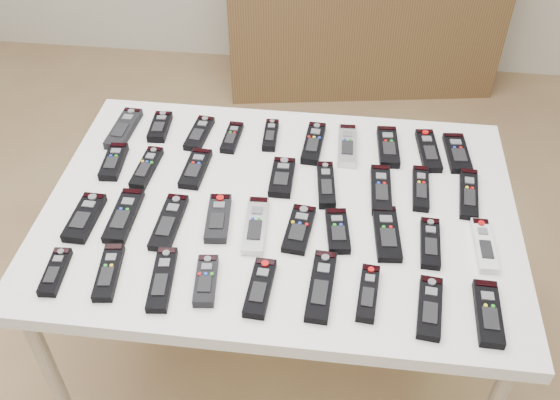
# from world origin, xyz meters

# --- Properties ---
(ground) EXTENTS (4.00, 4.00, 0.00)m
(ground) POSITION_xyz_m (0.00, 0.00, 0.00)
(ground) COLOR #8F6449
(ground) RESTS_ON ground
(table) EXTENTS (1.25, 0.88, 0.78)m
(table) POSITION_xyz_m (0.08, -0.13, 0.72)
(table) COLOR white
(table) RESTS_ON ground
(sideboard) EXTENTS (1.47, 0.61, 0.71)m
(sideboard) POSITION_xyz_m (0.29, 1.78, 0.36)
(sideboard) COLOR #513720
(sideboard) RESTS_ON ground
(remote_0) EXTENTS (0.07, 0.19, 0.02)m
(remote_0) POSITION_xyz_m (-0.44, 0.14, 0.79)
(remote_0) COLOR black
(remote_0) RESTS_ON table
(remote_1) EXTENTS (0.06, 0.14, 0.02)m
(remote_1) POSITION_xyz_m (-0.33, 0.17, 0.79)
(remote_1) COLOR black
(remote_1) RESTS_ON table
(remote_2) EXTENTS (0.07, 0.16, 0.02)m
(remote_2) POSITION_xyz_m (-0.20, 0.15, 0.79)
(remote_2) COLOR black
(remote_2) RESTS_ON table
(remote_3) EXTENTS (0.05, 0.14, 0.02)m
(remote_3) POSITION_xyz_m (-0.10, 0.14, 0.79)
(remote_3) COLOR black
(remote_3) RESTS_ON table
(remote_4) EXTENTS (0.04, 0.14, 0.02)m
(remote_4) POSITION_xyz_m (0.01, 0.16, 0.79)
(remote_4) COLOR black
(remote_4) RESTS_ON table
(remote_5) EXTENTS (0.06, 0.19, 0.02)m
(remote_5) POSITION_xyz_m (0.15, 0.14, 0.79)
(remote_5) COLOR black
(remote_5) RESTS_ON table
(remote_6) EXTENTS (0.06, 0.18, 0.02)m
(remote_6) POSITION_xyz_m (0.24, 0.14, 0.79)
(remote_6) COLOR #B7B7BC
(remote_6) RESTS_ON table
(remote_7) EXTENTS (0.07, 0.18, 0.02)m
(remote_7) POSITION_xyz_m (0.36, 0.15, 0.79)
(remote_7) COLOR black
(remote_7) RESTS_ON table
(remote_8) EXTENTS (0.07, 0.19, 0.02)m
(remote_8) POSITION_xyz_m (0.48, 0.15, 0.79)
(remote_8) COLOR black
(remote_8) RESTS_ON table
(remote_9) EXTENTS (0.07, 0.17, 0.02)m
(remote_9) POSITION_xyz_m (0.56, 0.14, 0.79)
(remote_9) COLOR black
(remote_9) RESTS_ON table
(remote_10) EXTENTS (0.06, 0.15, 0.02)m
(remote_10) POSITION_xyz_m (-0.42, -0.02, 0.79)
(remote_10) COLOR black
(remote_10) RESTS_ON table
(remote_11) EXTENTS (0.05, 0.17, 0.02)m
(remote_11) POSITION_xyz_m (-0.31, -0.03, 0.79)
(remote_11) COLOR black
(remote_11) RESTS_ON table
(remote_12) EXTENTS (0.07, 0.16, 0.02)m
(remote_12) POSITION_xyz_m (-0.18, -0.02, 0.79)
(remote_12) COLOR black
(remote_12) RESTS_ON table
(remote_13) EXTENTS (0.06, 0.15, 0.02)m
(remote_13) POSITION_xyz_m (0.07, -0.03, 0.79)
(remote_13) COLOR black
(remote_13) RESTS_ON table
(remote_14) EXTENTS (0.06, 0.18, 0.02)m
(remote_14) POSITION_xyz_m (0.19, -0.04, 0.79)
(remote_14) COLOR black
(remote_14) RESTS_ON table
(remote_15) EXTENTS (0.06, 0.19, 0.02)m
(remote_15) POSITION_xyz_m (0.34, -0.05, 0.79)
(remote_15) COLOR black
(remote_15) RESTS_ON table
(remote_16) EXTENTS (0.05, 0.17, 0.02)m
(remote_16) POSITION_xyz_m (0.45, -0.03, 0.79)
(remote_16) COLOR black
(remote_16) RESTS_ON table
(remote_17) EXTENTS (0.06, 0.20, 0.02)m
(remote_17) POSITION_xyz_m (0.58, -0.03, 0.79)
(remote_17) COLOR black
(remote_17) RESTS_ON table
(remote_18) EXTENTS (0.06, 0.17, 0.02)m
(remote_18) POSITION_xyz_m (-0.42, -0.25, 0.79)
(remote_18) COLOR black
(remote_18) RESTS_ON table
(remote_19) EXTENTS (0.06, 0.19, 0.02)m
(remote_19) POSITION_xyz_m (-0.32, -0.23, 0.79)
(remote_19) COLOR black
(remote_19) RESTS_ON table
(remote_20) EXTENTS (0.06, 0.20, 0.02)m
(remote_20) POSITION_xyz_m (-0.20, -0.24, 0.79)
(remote_20) COLOR black
(remote_20) RESTS_ON table
(remote_21) EXTENTS (0.07, 0.17, 0.02)m
(remote_21) POSITION_xyz_m (-0.07, -0.21, 0.79)
(remote_21) COLOR black
(remote_21) RESTS_ON table
(remote_22) EXTENTS (0.06, 0.20, 0.02)m
(remote_22) POSITION_xyz_m (0.03, -0.22, 0.79)
(remote_22) COLOR #B7B7BC
(remote_22) RESTS_ON table
(remote_23) EXTENTS (0.08, 0.17, 0.02)m
(remote_23) POSITION_xyz_m (0.14, -0.22, 0.79)
(remote_23) COLOR black
(remote_23) RESTS_ON table
(remote_24) EXTENTS (0.07, 0.15, 0.02)m
(remote_24) POSITION_xyz_m (0.24, -0.22, 0.79)
(remote_24) COLOR black
(remote_24) RESTS_ON table
(remote_25) EXTENTS (0.08, 0.19, 0.02)m
(remote_25) POSITION_xyz_m (0.36, -0.21, 0.79)
(remote_25) COLOR black
(remote_25) RESTS_ON table
(remote_26) EXTENTS (0.05, 0.17, 0.02)m
(remote_26) POSITION_xyz_m (0.47, -0.23, 0.79)
(remote_26) COLOR black
(remote_26) RESTS_ON table
(remote_27) EXTENTS (0.05, 0.17, 0.02)m
(remote_27) POSITION_xyz_m (0.60, -0.22, 0.79)
(remote_27) COLOR silver
(remote_27) RESTS_ON table
(remote_28) EXTENTS (0.05, 0.14, 0.02)m
(remote_28) POSITION_xyz_m (-0.42, -0.43, 0.79)
(remote_28) COLOR black
(remote_28) RESTS_ON table
(remote_29) EXTENTS (0.07, 0.17, 0.02)m
(remote_29) POSITION_xyz_m (-0.30, -0.42, 0.79)
(remote_29) COLOR black
(remote_29) RESTS_ON table
(remote_30) EXTENTS (0.07, 0.19, 0.02)m
(remote_30) POSITION_xyz_m (-0.17, -0.42, 0.79)
(remote_30) COLOR black
(remote_30) RESTS_ON table
(remote_31) EXTENTS (0.06, 0.15, 0.02)m
(remote_31) POSITION_xyz_m (-0.06, -0.42, 0.79)
(remote_31) COLOR black
(remote_31) RESTS_ON table
(remote_32) EXTENTS (0.06, 0.17, 0.02)m
(remote_32) POSITION_xyz_m (0.07, -0.42, 0.79)
(remote_32) COLOR black
(remote_32) RESTS_ON table
(remote_33) EXTENTS (0.06, 0.21, 0.02)m
(remote_33) POSITION_xyz_m (0.21, -0.40, 0.79)
(remote_33) COLOR black
(remote_33) RESTS_ON table
(remote_34) EXTENTS (0.05, 0.16, 0.02)m
(remote_34) POSITION_xyz_m (0.31, -0.41, 0.79)
(remote_34) COLOR black
(remote_34) RESTS_ON table
(remote_35) EXTENTS (0.07, 0.17, 0.02)m
(remote_35) POSITION_xyz_m (0.45, -0.43, 0.79)
(remote_35) COLOR black
(remote_35) RESTS_ON table
(remote_36) EXTENTS (0.06, 0.18, 0.02)m
(remote_36) POSITION_xyz_m (0.58, -0.43, 0.79)
(remote_36) COLOR black
(remote_36) RESTS_ON table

